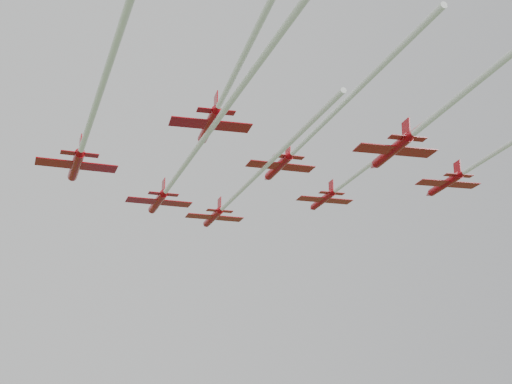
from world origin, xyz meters
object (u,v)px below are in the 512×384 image
object	(u,v)px
jet_row2_right	(347,182)
jet_row4_right	(442,110)
jet_row3_left	(91,118)
jet_row4_left	(245,53)
jet_row2_left	(182,169)
jet_row3_right	(502,148)
jet_row3_mid	(305,140)
jet_lead	(236,195)

from	to	relation	value
jet_row2_right	jet_row4_right	world-z (taller)	jet_row2_right
jet_row3_left	jet_row4_left	xyz separation A→B (m)	(11.09, -13.98, 1.46)
jet_row2_left	jet_row3_left	distance (m)	18.76
jet_row3_right	jet_row4_left	xyz separation A→B (m)	(-35.16, -15.10, -0.95)
jet_row2_left	jet_row3_left	bearing A→B (deg)	-129.85
jet_row2_left	jet_row2_right	bearing A→B (deg)	9.69
jet_row2_right	jet_row3_right	distance (m)	21.50
jet_row3_mid	jet_row3_right	bearing A→B (deg)	-11.11
jet_lead	jet_row2_left	distance (m)	16.19
jet_row2_right	jet_row4_left	size ratio (longest dim) A/B	0.70
jet_lead	jet_row3_left	distance (m)	34.94
jet_row3_left	jet_row4_right	xyz separation A→B (m)	(32.57, -8.56, 1.42)
jet_row2_left	jet_row3_right	distance (m)	37.26
jet_row3_right	jet_row4_left	distance (m)	38.28
jet_row2_right	jet_row3_mid	world-z (taller)	jet_row2_right
jet_row2_left	jet_row3_right	bearing A→B (deg)	-23.03
jet_row4_right	jet_lead	bearing A→B (deg)	110.04
jet_row2_right	jet_row3_left	size ratio (longest dim) A/B	0.73
jet_row2_right	jet_row3_left	world-z (taller)	jet_row2_right
jet_lead	jet_row4_right	size ratio (longest dim) A/B	1.04
jet_row3_mid	jet_row3_right	world-z (taller)	jet_row3_mid
jet_lead	jet_row3_right	xyz separation A→B (m)	(24.53, -26.15, 0.16)
jet_row4_right	jet_row4_left	bearing A→B (deg)	-162.62
jet_lead	jet_row3_right	bearing A→B (deg)	-47.80
jet_lead	jet_row2_right	xyz separation A→B (m)	(13.19, -7.90, 0.66)
jet_lead	jet_row3_right	distance (m)	35.86
jet_row2_left	jet_row2_right	distance (m)	23.86
jet_row2_left	jet_row4_right	world-z (taller)	jet_row4_right
jet_row3_mid	jet_row4_right	size ratio (longest dim) A/B	0.85
jet_lead	jet_row3_right	world-z (taller)	jet_row3_right
jet_row4_left	jet_lead	bearing A→B (deg)	78.32
jet_lead	jet_row2_right	world-z (taller)	jet_row2_right
jet_lead	jet_row3_right	size ratio (longest dim) A/B	0.98
jet_row3_mid	jet_row2_right	bearing A→B (deg)	51.05
jet_row3_right	jet_row4_left	size ratio (longest dim) A/B	0.92
jet_row3_left	jet_row4_left	distance (m)	17.91
jet_row3_mid	jet_row4_left	world-z (taller)	jet_row3_mid
jet_row2_right	jet_row4_right	bearing A→B (deg)	-93.62
jet_row3_right	jet_row4_right	xyz separation A→B (m)	(-13.69, -9.68, -0.99)
jet_lead	jet_row3_left	world-z (taller)	jet_lead
jet_row3_left	jet_lead	bearing A→B (deg)	49.08
jet_row3_right	jet_row4_right	bearing A→B (deg)	-140.76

